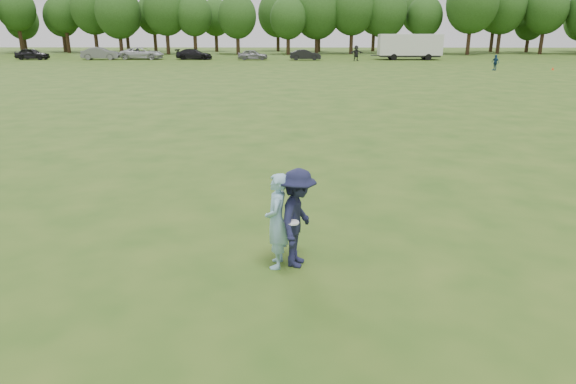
# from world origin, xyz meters

# --- Properties ---
(ground) EXTENTS (200.00, 200.00, 0.00)m
(ground) POSITION_xyz_m (0.00, 0.00, 0.00)
(ground) COLOR #294A15
(ground) RESTS_ON ground
(thrower) EXTENTS (0.46, 0.67, 1.77)m
(thrower) POSITION_xyz_m (-0.84, -0.10, 0.88)
(thrower) COLOR #8ABCD6
(thrower) RESTS_ON ground
(defender) EXTENTS (0.96, 1.32, 1.84)m
(defender) POSITION_xyz_m (-0.46, -0.04, 0.92)
(defender) COLOR #181A36
(defender) RESTS_ON ground
(player_far_b) EXTENTS (0.72, 0.96, 1.51)m
(player_far_b) POSITION_xyz_m (19.31, 43.82, 0.75)
(player_far_b) COLOR navy
(player_far_b) RESTS_ON ground
(player_far_d) EXTENTS (1.85, 1.14, 1.90)m
(player_far_d) POSITION_xyz_m (7.13, 57.80, 0.95)
(player_far_d) COLOR black
(player_far_d) RESTS_ON ground
(car_a) EXTENTS (4.37, 2.02, 1.45)m
(car_a) POSITION_xyz_m (-34.82, 59.88, 0.73)
(car_a) COLOR black
(car_a) RESTS_ON ground
(car_b) EXTENTS (4.87, 2.10, 1.56)m
(car_b) POSITION_xyz_m (-25.85, 59.81, 0.78)
(car_b) COLOR slate
(car_b) RESTS_ON ground
(car_c) EXTENTS (5.63, 2.77, 1.54)m
(car_c) POSITION_xyz_m (-20.64, 60.71, 0.77)
(car_c) COLOR silver
(car_c) RESTS_ON ground
(car_d) EXTENTS (4.77, 2.12, 1.36)m
(car_d) POSITION_xyz_m (-13.73, 60.31, 0.68)
(car_d) COLOR black
(car_d) RESTS_ON ground
(car_e) EXTENTS (3.85, 1.55, 1.31)m
(car_e) POSITION_xyz_m (-6.01, 59.63, 0.66)
(car_e) COLOR gray
(car_e) RESTS_ON ground
(car_f) EXTENTS (4.02, 1.47, 1.32)m
(car_f) POSITION_xyz_m (0.78, 59.39, 0.66)
(car_f) COLOR black
(car_f) RESTS_ON ground
(field_cone) EXTENTS (0.28, 0.28, 0.30)m
(field_cone) POSITION_xyz_m (25.24, 44.15, 0.15)
(field_cone) COLOR red
(field_cone) RESTS_ON ground
(disc_in_play) EXTENTS (0.30, 0.30, 0.05)m
(disc_in_play) POSITION_xyz_m (-0.57, -0.31, 0.95)
(disc_in_play) COLOR white
(disc_in_play) RESTS_ON ground
(cargo_trailer) EXTENTS (9.00, 2.75, 3.20)m
(cargo_trailer) POSITION_xyz_m (14.29, 60.33, 1.78)
(cargo_trailer) COLOR silver
(cargo_trailer) RESTS_ON ground
(treeline) EXTENTS (130.35, 18.39, 11.74)m
(treeline) POSITION_xyz_m (2.81, 76.90, 6.26)
(treeline) COLOR #332114
(treeline) RESTS_ON ground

